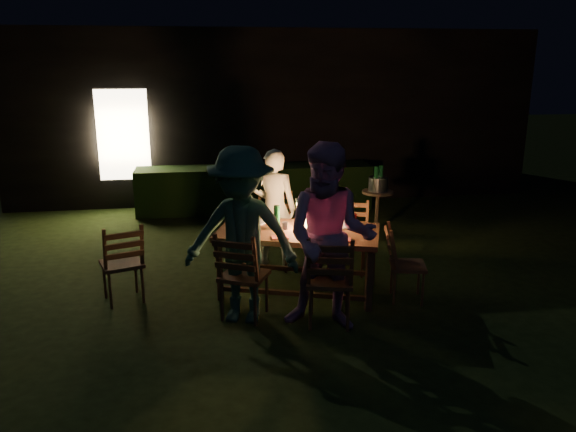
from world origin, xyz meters
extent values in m
plane|color=black|center=(0.00, 0.00, 0.00)|extent=(40.00, 40.00, 0.00)
cube|color=black|center=(0.00, 6.20, 1.60)|extent=(10.00, 4.00, 3.20)
cube|color=#FFE5B2|center=(-2.80, 4.21, 1.35)|extent=(0.90, 0.06, 1.60)
cube|color=black|center=(-0.50, 3.75, 0.40)|extent=(4.20, 0.70, 0.80)
cube|color=#55321C|center=(-0.38, -0.10, 0.73)|extent=(2.02, 1.46, 0.06)
cube|color=#55321C|center=(-1.29, -0.18, 0.34)|extent=(0.07, 0.07, 0.67)
cube|color=#55321C|center=(-1.04, 0.53, 0.34)|extent=(0.07, 0.07, 0.67)
cube|color=#55321C|center=(0.29, -0.73, 0.34)|extent=(0.07, 0.07, 0.67)
cube|color=#55321C|center=(0.53, -0.02, 0.34)|extent=(0.07, 0.07, 0.67)
cube|color=#55321C|center=(-1.05, -0.66, 0.46)|extent=(0.60, 0.59, 0.04)
cube|color=#55321C|center=(-1.14, -0.83, 0.75)|extent=(0.47, 0.34, 0.53)
cube|color=#55321C|center=(-0.20, -0.96, 0.47)|extent=(0.55, 0.53, 0.04)
cube|color=#55321C|center=(-0.25, -1.15, 0.76)|extent=(0.48, 0.26, 0.54)
cube|color=#55321C|center=(-0.56, 0.76, 0.46)|extent=(0.55, 0.53, 0.04)
cube|color=#55321C|center=(-0.51, 0.94, 0.75)|extent=(0.47, 0.26, 0.53)
cube|color=#55321C|center=(0.39, 0.43, 0.43)|extent=(0.53, 0.52, 0.04)
cube|color=#55321C|center=(0.45, 0.60, 0.69)|extent=(0.44, 0.28, 0.49)
cube|color=#55321C|center=(0.80, -0.51, 0.41)|extent=(0.47, 0.48, 0.04)
cube|color=#55321C|center=(0.63, -0.47, 0.67)|extent=(0.23, 0.42, 0.47)
cube|color=#55321C|center=(-2.37, -0.04, 0.44)|extent=(0.54, 0.53, 0.04)
cube|color=#55321C|center=(-2.31, -0.22, 0.72)|extent=(0.45, 0.27, 0.51)
imported|color=white|center=(-0.53, 0.82, 0.78)|extent=(0.66, 0.54, 1.56)
imported|color=#BD82AF|center=(-0.22, -1.02, 0.95)|extent=(1.11, 0.98, 1.90)
imported|color=#2D5B49|center=(-1.07, -0.73, 0.92)|extent=(1.34, 1.03, 1.84)
cube|color=white|center=(-0.31, -0.07, 0.78)|extent=(0.15, 0.15, 0.03)
cube|color=white|center=(-0.31, -0.07, 1.10)|extent=(0.16, 0.16, 0.03)
cylinder|color=#FF9E3F|center=(-0.31, -0.07, 0.89)|extent=(0.09, 0.09, 0.18)
cylinder|color=white|center=(-0.82, 0.29, 0.77)|extent=(0.25, 0.25, 0.01)
cylinder|color=white|center=(-0.97, -0.13, 0.77)|extent=(0.25, 0.25, 0.01)
cylinder|color=white|center=(0.12, -0.04, 0.77)|extent=(0.25, 0.25, 0.01)
cylinder|color=white|center=(-0.03, -0.46, 0.77)|extent=(0.25, 0.25, 0.01)
cylinder|color=#0F471E|center=(-0.61, -0.02, 0.90)|extent=(0.07, 0.07, 0.28)
cube|color=red|center=(-0.62, -0.35, 0.77)|extent=(0.18, 0.14, 0.01)
cube|color=red|center=(0.04, -0.56, 0.77)|extent=(0.18, 0.14, 0.01)
cube|color=black|center=(-1.06, -0.18, 0.76)|extent=(0.14, 0.07, 0.01)
cylinder|color=olive|center=(1.27, 2.09, 0.64)|extent=(0.49, 0.49, 0.04)
cylinder|color=olive|center=(1.27, 2.09, 0.32)|extent=(0.06, 0.06, 0.64)
cylinder|color=#A5A8AD|center=(1.27, 2.09, 0.77)|extent=(0.30, 0.30, 0.22)
cylinder|color=#0F471E|center=(1.22, 2.05, 0.82)|extent=(0.07, 0.07, 0.32)
cylinder|color=#0F471E|center=(1.32, 2.13, 0.82)|extent=(0.07, 0.07, 0.32)
camera|label=1|loc=(-1.44, -6.15, 2.64)|focal=35.00mm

